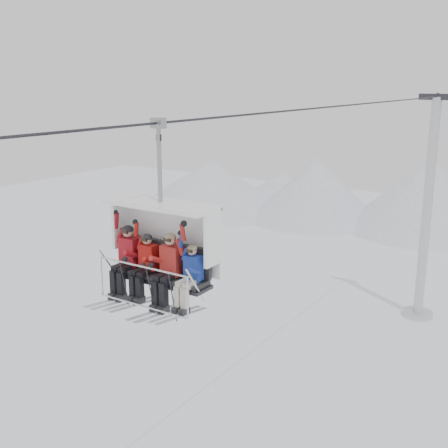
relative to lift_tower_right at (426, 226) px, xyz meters
The scene contains 7 objects.
lift_tower_right is the anchor object (origin of this frame).
haul_cable 23.25m from the lift_tower_right, 90.00° to the right, with size 0.06×0.06×50.00m, color #2A292E.
chairlift_carrier 24.87m from the lift_tower_right, 90.00° to the right, with size 2.64×1.17×3.98m.
skier_far_left 25.10m from the lift_tower_right, 92.09° to the right, with size 0.45×1.69×1.76m.
skier_center_left 25.09m from the lift_tower_right, 90.78° to the right, with size 0.40×1.69×1.59m.
skier_center_right 25.08m from the lift_tower_right, 89.25° to the right, with size 0.45×1.69×1.77m.
skier_far_right 25.11m from the lift_tower_right, 87.90° to the right, with size 0.37×1.69×1.50m.
Camera 1 is at (7.65, -11.69, 14.14)m, focal length 45.00 mm.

